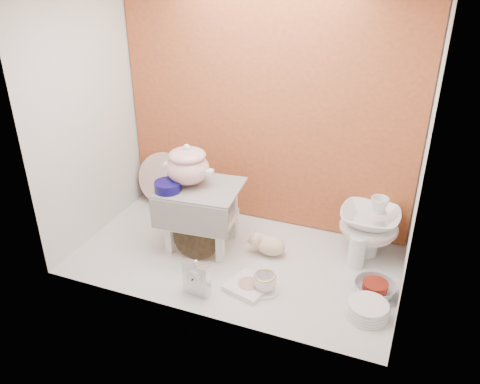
# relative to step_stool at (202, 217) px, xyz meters

# --- Properties ---
(ground) EXTENTS (1.80, 1.80, 0.00)m
(ground) POSITION_rel_step_stool_xyz_m (0.23, -0.06, -0.19)
(ground) COLOR silver
(ground) RESTS_ON ground
(niche_shell) EXTENTS (1.86, 1.03, 1.53)m
(niche_shell) POSITION_rel_step_stool_xyz_m (0.23, 0.12, 0.74)
(niche_shell) COLOR #BA572E
(niche_shell) RESTS_ON ground
(step_stool) EXTENTS (0.48, 0.42, 0.39)m
(step_stool) POSITION_rel_step_stool_xyz_m (0.00, 0.00, 0.00)
(step_stool) COLOR silver
(step_stool) RESTS_ON ground
(soup_tureen) EXTENTS (0.37, 0.37, 0.24)m
(soup_tureen) POSITION_rel_step_stool_xyz_m (-0.08, 0.01, 0.32)
(soup_tureen) COLOR white
(soup_tureen) RESTS_ON step_stool
(cobalt_bowl) EXTENTS (0.19, 0.19, 0.05)m
(cobalt_bowl) POSITION_rel_step_stool_xyz_m (-0.14, -0.11, 0.22)
(cobalt_bowl) COLOR #0F0B54
(cobalt_bowl) RESTS_ON step_stool
(floral_platter) EXTENTS (0.38, 0.16, 0.36)m
(floral_platter) POSITION_rel_step_stool_xyz_m (-0.46, 0.38, -0.01)
(floral_platter) COLOR white
(floral_platter) RESTS_ON ground
(blue_white_vase) EXTENTS (0.25, 0.25, 0.23)m
(blue_white_vase) POSITION_rel_step_stool_xyz_m (-0.39, 0.31, -0.08)
(blue_white_vase) COLOR white
(blue_white_vase) RESTS_ON ground
(lacquer_tray) EXTENTS (0.28, 0.12, 0.27)m
(lacquer_tray) POSITION_rel_step_stool_xyz_m (0.02, -0.12, -0.06)
(lacquer_tray) COLOR black
(lacquer_tray) RESTS_ON ground
(mantel_clock) EXTENTS (0.14, 0.06, 0.20)m
(mantel_clock) POSITION_rel_step_stool_xyz_m (0.17, -0.42, -0.09)
(mantel_clock) COLOR silver
(mantel_clock) RESTS_ON ground
(plush_pig) EXTENTS (0.24, 0.19, 0.13)m
(plush_pig) POSITION_rel_step_stool_xyz_m (0.41, 0.05, -0.13)
(plush_pig) COLOR beige
(plush_pig) RESTS_ON ground
(teacup_saucer) EXTENTS (0.18, 0.18, 0.01)m
(teacup_saucer) POSITION_rel_step_stool_xyz_m (0.48, -0.27, -0.19)
(teacup_saucer) COLOR white
(teacup_saucer) RESTS_ON ground
(gold_rim_teacup) EXTENTS (0.15, 0.15, 0.09)m
(gold_rim_teacup) POSITION_rel_step_stool_xyz_m (0.48, -0.27, -0.14)
(gold_rim_teacup) COLOR white
(gold_rim_teacup) RESTS_ON teacup_saucer
(lattice_dish) EXTENTS (0.25, 0.25, 0.03)m
(lattice_dish) POSITION_rel_step_stool_xyz_m (0.40, -0.28, -0.18)
(lattice_dish) COLOR white
(lattice_dish) RESTS_ON ground
(dinner_plate_stack) EXTENTS (0.25, 0.25, 0.07)m
(dinner_plate_stack) POSITION_rel_step_stool_xyz_m (1.00, -0.27, -0.16)
(dinner_plate_stack) COLOR white
(dinner_plate_stack) RESTS_ON ground
(crystal_bowl) EXTENTS (0.24, 0.24, 0.07)m
(crystal_bowl) POSITION_rel_step_stool_xyz_m (1.01, -0.09, -0.16)
(crystal_bowl) COLOR silver
(crystal_bowl) RESTS_ON ground
(clear_glass_vase) EXTENTS (0.09, 0.09, 0.19)m
(clear_glass_vase) POSITION_rel_step_stool_xyz_m (0.88, 0.12, -0.10)
(clear_glass_vase) COLOR silver
(clear_glass_vase) RESTS_ON ground
(porcelain_tower) EXTENTS (0.37, 0.37, 0.38)m
(porcelain_tower) POSITION_rel_step_stool_xyz_m (0.91, 0.27, -0.01)
(porcelain_tower) COLOR white
(porcelain_tower) RESTS_ON ground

